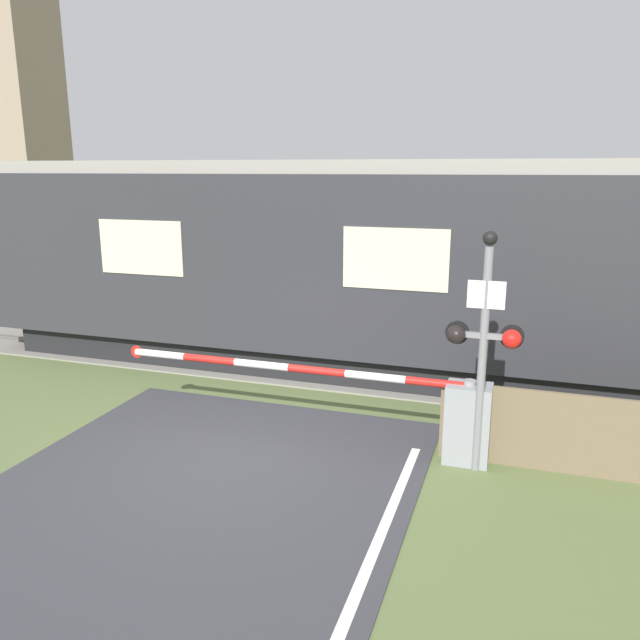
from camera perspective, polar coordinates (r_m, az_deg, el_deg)
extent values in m
plane|color=#5B6B3D|center=(9.00, -7.96, -12.23)|extent=(80.00, 80.00, 0.00)
cube|color=gray|center=(12.87, 0.86, -3.92)|extent=(36.00, 3.20, 0.03)
cube|color=#595451|center=(12.20, -0.16, -4.61)|extent=(36.00, 0.08, 0.10)
cube|color=#595451|center=(13.51, 1.78, -2.78)|extent=(36.00, 0.08, 0.10)
cube|color=black|center=(12.42, 8.06, -3.35)|extent=(16.39, 2.65, 0.60)
cube|color=#2D2D33|center=(12.00, 8.36, 5.40)|extent=(17.82, 3.12, 3.22)
cube|color=gray|center=(11.88, 8.66, 13.67)|extent=(17.46, 2.87, 0.24)
cube|color=beige|center=(10.44, 6.88, 5.55)|extent=(1.78, 0.02, 1.03)
cube|color=beige|center=(12.37, -16.08, 6.38)|extent=(1.78, 0.02, 1.03)
cube|color=gray|center=(8.78, 13.34, -9.20)|extent=(0.60, 0.44, 1.11)
cylinder|color=gray|center=(8.59, 13.53, -5.95)|extent=(0.16, 0.16, 0.18)
cylinder|color=red|center=(8.63, 10.67, -5.70)|extent=(0.86, 0.11, 0.11)
cylinder|color=white|center=(8.77, 5.06, -5.19)|extent=(0.86, 0.11, 0.11)
cylinder|color=red|center=(9.00, -0.30, -4.65)|extent=(0.86, 0.11, 0.11)
cylinder|color=white|center=(9.30, -5.36, -4.10)|extent=(0.86, 0.11, 0.11)
cylinder|color=red|center=(9.66, -10.06, -3.56)|extent=(0.86, 0.11, 0.11)
cylinder|color=white|center=(10.09, -14.39, -3.05)|extent=(0.86, 0.11, 0.11)
cylinder|color=red|center=(10.32, -16.41, -2.80)|extent=(0.20, 0.02, 0.20)
cylinder|color=gray|center=(8.27, 14.60, -3.79)|extent=(0.11, 0.11, 2.99)
cube|color=gray|center=(8.17, 14.75, -1.40)|extent=(0.80, 0.07, 0.07)
sphere|color=black|center=(8.15, 12.34, -1.30)|extent=(0.24, 0.24, 0.24)
sphere|color=red|center=(8.11, 17.13, -1.66)|extent=(0.24, 0.24, 0.24)
cylinder|color=black|center=(8.25, 12.42, -1.11)|extent=(0.30, 0.06, 0.30)
cylinder|color=black|center=(8.22, 17.15, -1.47)|extent=(0.30, 0.06, 0.30)
cube|color=white|center=(8.01, 14.96, 2.25)|extent=(0.46, 0.02, 0.35)
sphere|color=black|center=(7.95, 15.29, 7.23)|extent=(0.18, 0.18, 0.18)
cube|color=gray|center=(35.66, -25.85, 17.77)|extent=(3.22, 3.22, 14.48)
cube|color=#726047|center=(8.90, 24.20, -9.80)|extent=(4.06, 0.06, 1.10)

